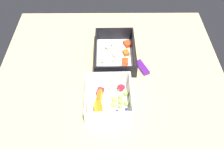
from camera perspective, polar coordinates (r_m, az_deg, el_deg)
table_surface at (r=82.73cm, az=-0.29°, el=-2.06°), size 80.00×80.00×2.00cm
pasta_container at (r=88.42cm, az=0.76°, el=4.93°), size 20.99×14.73×5.96cm
fruit_bowl at (r=74.91cm, az=-0.82°, el=-5.83°), size 15.74×14.64×5.99cm
candy_bar at (r=86.05cm, az=7.17°, el=1.69°), size 7.37×5.03×1.20cm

